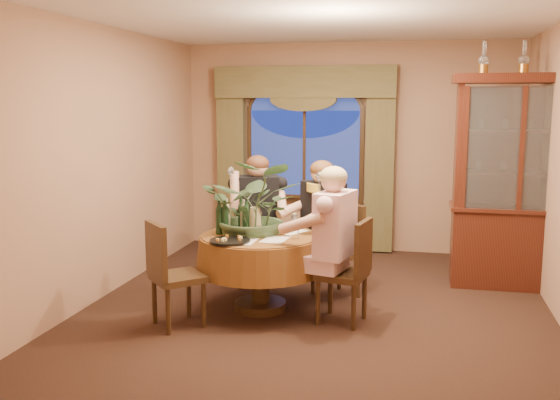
% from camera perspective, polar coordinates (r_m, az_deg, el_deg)
% --- Properties ---
extents(floor, '(5.00, 5.00, 0.00)m').
position_cam_1_polar(floor, '(6.37, 3.52, -9.57)').
color(floor, black).
rests_on(floor, ground).
extents(wall_back, '(4.50, 0.00, 4.50)m').
position_cam_1_polar(wall_back, '(8.54, 6.31, 4.77)').
color(wall_back, '#9B7156').
rests_on(wall_back, ground).
extents(ceiling, '(5.00, 5.00, 0.00)m').
position_cam_1_polar(ceiling, '(6.09, 3.79, 16.27)').
color(ceiling, white).
rests_on(ceiling, wall_back).
extents(window, '(1.62, 0.10, 1.32)m').
position_cam_1_polar(window, '(8.57, 2.25, 4.16)').
color(window, navy).
rests_on(window, wall_back).
extents(arched_transom, '(1.60, 0.06, 0.44)m').
position_cam_1_polar(arched_transom, '(8.54, 2.28, 9.38)').
color(arched_transom, navy).
rests_on(arched_transom, wall_back).
extents(drapery_left, '(0.38, 0.14, 2.32)m').
position_cam_1_polar(drapery_left, '(8.78, -4.46, 3.47)').
color(drapery_left, '#4C4625').
rests_on(drapery_left, floor).
extents(drapery_right, '(0.38, 0.14, 2.32)m').
position_cam_1_polar(drapery_right, '(8.40, 9.11, 3.13)').
color(drapery_right, '#4C4625').
rests_on(drapery_right, floor).
extents(swag_valance, '(2.45, 0.16, 0.42)m').
position_cam_1_polar(swag_valance, '(8.46, 2.19, 10.74)').
color(swag_valance, '#4C4625').
rests_on(swag_valance, wall_back).
extents(dining_table, '(1.64, 1.64, 0.75)m').
position_cam_1_polar(dining_table, '(6.13, -1.83, -6.64)').
color(dining_table, maroon).
rests_on(dining_table, floor).
extents(china_cabinet, '(1.43, 0.56, 2.32)m').
position_cam_1_polar(china_cabinet, '(7.22, 20.81, 1.51)').
color(china_cabinet, '#34120B').
rests_on(china_cabinet, floor).
extents(oil_lamp_left, '(0.11, 0.11, 0.34)m').
position_cam_1_polar(oil_lamp_left, '(7.13, 18.15, 12.27)').
color(oil_lamp_left, '#A5722D').
rests_on(oil_lamp_left, china_cabinet).
extents(oil_lamp_center, '(0.11, 0.11, 0.34)m').
position_cam_1_polar(oil_lamp_center, '(7.18, 21.42, 12.08)').
color(oil_lamp_center, '#A5722D').
rests_on(oil_lamp_center, china_cabinet).
extents(chair_right, '(0.49, 0.49, 0.96)m').
position_cam_1_polar(chair_right, '(5.80, 5.69, -6.52)').
color(chair_right, black).
rests_on(chair_right, floor).
extents(chair_back_right, '(0.59, 0.59, 0.96)m').
position_cam_1_polar(chair_back_right, '(6.55, 5.11, -4.69)').
color(chair_back_right, black).
rests_on(chair_back_right, floor).
extents(chair_back, '(0.53, 0.53, 0.96)m').
position_cam_1_polar(chair_back, '(6.94, -2.40, -3.87)').
color(chair_back, black).
rests_on(chair_back, floor).
extents(chair_front_left, '(0.59, 0.59, 0.96)m').
position_cam_1_polar(chair_front_left, '(5.75, -9.30, -6.74)').
color(chair_front_left, black).
rests_on(chair_front_left, floor).
extents(person_pink, '(0.59, 0.63, 1.46)m').
position_cam_1_polar(person_pink, '(5.72, 5.04, -4.16)').
color(person_pink, beige).
rests_on(person_pink, floor).
extents(person_back, '(0.63, 0.60, 1.46)m').
position_cam_1_polar(person_back, '(6.87, -2.03, -1.90)').
color(person_back, black).
rests_on(person_back, floor).
extents(person_scarf, '(0.70, 0.70, 1.44)m').
position_cam_1_polar(person_scarf, '(6.49, 3.95, -2.64)').
color(person_scarf, black).
rests_on(person_scarf, floor).
extents(stoneware_vase, '(0.13, 0.13, 0.25)m').
position_cam_1_polar(stoneware_vase, '(6.15, -2.29, -1.81)').
color(stoneware_vase, tan).
rests_on(stoneware_vase, dining_table).
extents(centerpiece_plant, '(0.96, 1.07, 0.83)m').
position_cam_1_polar(centerpiece_plant, '(6.05, -2.26, 2.72)').
color(centerpiece_plant, '#375232').
rests_on(centerpiece_plant, dining_table).
extents(olive_bowl, '(0.15, 0.15, 0.05)m').
position_cam_1_polar(olive_bowl, '(6.01, -1.59, -3.06)').
color(olive_bowl, '#535E32').
rests_on(olive_bowl, dining_table).
extents(cheese_platter, '(0.37, 0.37, 0.02)m').
position_cam_1_polar(cheese_platter, '(5.75, -4.59, -3.75)').
color(cheese_platter, black).
rests_on(cheese_platter, dining_table).
extents(wine_bottle_0, '(0.07, 0.07, 0.33)m').
position_cam_1_polar(wine_bottle_0, '(6.22, -3.55, -1.32)').
color(wine_bottle_0, black).
rests_on(wine_bottle_0, dining_table).
extents(wine_bottle_1, '(0.07, 0.07, 0.33)m').
position_cam_1_polar(wine_bottle_1, '(6.12, -3.35, -1.49)').
color(wine_bottle_1, tan).
rests_on(wine_bottle_1, dining_table).
extents(wine_bottle_2, '(0.07, 0.07, 0.33)m').
position_cam_1_polar(wine_bottle_2, '(6.20, -4.89, -1.37)').
color(wine_bottle_2, tan).
rests_on(wine_bottle_2, dining_table).
extents(wine_bottle_3, '(0.07, 0.07, 0.33)m').
position_cam_1_polar(wine_bottle_3, '(6.07, -5.05, -1.59)').
color(wine_bottle_3, black).
rests_on(wine_bottle_3, dining_table).
extents(wine_bottle_4, '(0.07, 0.07, 0.33)m').
position_cam_1_polar(wine_bottle_4, '(6.08, -5.58, -1.58)').
color(wine_bottle_4, black).
rests_on(wine_bottle_4, dining_table).
extents(wine_bottle_5, '(0.07, 0.07, 0.33)m').
position_cam_1_polar(wine_bottle_5, '(6.02, -3.13, -1.66)').
color(wine_bottle_5, black).
rests_on(wine_bottle_5, dining_table).
extents(tasting_paper_0, '(0.24, 0.32, 0.00)m').
position_cam_1_polar(tasting_paper_0, '(5.82, -0.47, -3.65)').
color(tasting_paper_0, white).
rests_on(tasting_paper_0, dining_table).
extents(tasting_paper_1, '(0.32, 0.36, 0.00)m').
position_cam_1_polar(tasting_paper_1, '(6.17, 1.05, -2.92)').
color(tasting_paper_1, white).
rests_on(tasting_paper_1, dining_table).
extents(tasting_paper_2, '(0.22, 0.31, 0.00)m').
position_cam_1_polar(tasting_paper_2, '(5.77, -3.31, -3.78)').
color(tasting_paper_2, white).
rests_on(tasting_paper_2, dining_table).
extents(wine_glass_person_pink, '(0.07, 0.07, 0.18)m').
position_cam_1_polar(wine_glass_person_pink, '(5.84, 1.67, -2.74)').
color(wine_glass_person_pink, silver).
rests_on(wine_glass_person_pink, dining_table).
extents(wine_glass_person_back, '(0.07, 0.07, 0.18)m').
position_cam_1_polar(wine_glass_person_back, '(6.43, -1.95, -1.65)').
color(wine_glass_person_back, silver).
rests_on(wine_glass_person_back, dining_table).
extents(wine_glass_person_scarf, '(0.07, 0.07, 0.18)m').
position_cam_1_polar(wine_glass_person_scarf, '(6.25, 1.32, -1.95)').
color(wine_glass_person_scarf, silver).
rests_on(wine_glass_person_scarf, dining_table).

